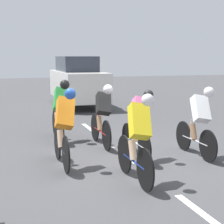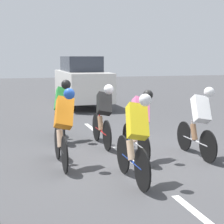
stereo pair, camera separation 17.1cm
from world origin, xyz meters
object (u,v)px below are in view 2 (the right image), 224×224
cyclist_orange (63,126)px  support_car (82,81)px  cyclist_yellow (135,137)px  cyclist_white (199,120)px  cyclist_black (103,114)px  cyclist_green (61,108)px  cyclist_pink (139,123)px

cyclist_orange → support_car: support_car is taller
cyclist_yellow → cyclist_white: bearing=-147.7°
cyclist_yellow → cyclist_white: cyclist_yellow is taller
cyclist_white → cyclist_black: size_ratio=0.99×
cyclist_white → cyclist_green: 3.49m
cyclist_pink → cyclist_yellow: bearing=67.6°
cyclist_green → cyclist_pink: bearing=120.1°
cyclist_yellow → cyclist_white: size_ratio=0.99×
cyclist_yellow → cyclist_green: size_ratio=0.99×
cyclist_orange → cyclist_green: cyclist_green is taller
cyclist_white → cyclist_green: size_ratio=1.00×
cyclist_black → cyclist_green: bearing=-46.4°
cyclist_yellow → support_car: size_ratio=0.37×
support_car → cyclist_black: bearing=82.3°
cyclist_white → cyclist_pink: bearing=-9.5°
cyclist_pink → support_car: size_ratio=0.36×
cyclist_pink → cyclist_white: (-1.27, 0.21, 0.03)m
cyclist_yellow → support_car: support_car is taller
cyclist_orange → cyclist_pink: bearing=-176.6°
cyclist_yellow → cyclist_pink: 1.48m
cyclist_pink → cyclist_white: cyclist_white is taller
cyclist_orange → cyclist_white: size_ratio=0.97×
cyclist_yellow → cyclist_orange: 1.63m
cyclist_yellow → cyclist_pink: (-0.56, -1.37, -0.03)m
support_car → cyclist_yellow: bearing=83.5°
cyclist_pink → cyclist_orange: bearing=3.4°
cyclist_orange → cyclist_white: (-2.84, 0.12, -0.01)m
cyclist_orange → cyclist_black: bearing=-130.1°
cyclist_orange → support_car: (-2.15, -8.72, 0.26)m
cyclist_orange → support_car: 8.98m
cyclist_pink → cyclist_green: 2.52m
cyclist_black → cyclist_pink: bearing=107.6°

